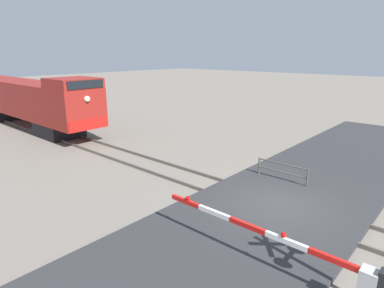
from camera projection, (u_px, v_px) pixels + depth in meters
The scene contains 7 objects.
ground_plane at pixel (277, 208), 12.36m from camera, with size 160.00×160.00×0.00m, color slate.
rail_track_left at pixel (268, 213), 11.82m from camera, with size 0.08×80.00×0.15m, color #59544C.
rail_track_right at pixel (286, 200), 12.86m from camera, with size 0.08×80.00×0.15m, color #59544C.
road_surface at pixel (278, 206), 12.34m from camera, with size 36.00×6.05×0.16m, color #2D2D30.
locomotive at pixel (28, 100), 25.42m from camera, with size 2.81×17.94×4.17m.
crossing_gate at pixel (328, 269), 7.52m from camera, with size 0.36×6.39×1.39m.
guard_railing at pixel (282, 170), 14.60m from camera, with size 0.08×2.42×0.95m.
Camera 1 is at (-10.58, -4.98, 5.71)m, focal length 30.43 mm.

